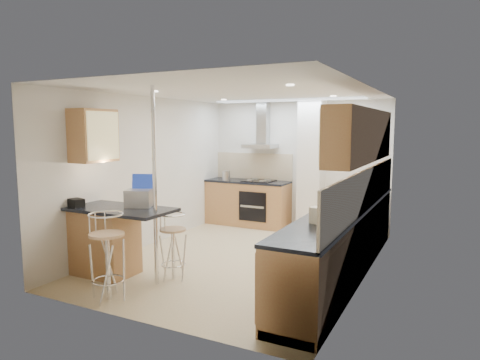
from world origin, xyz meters
The scene contains 16 objects.
ground centered at (0.00, 0.00, 0.00)m, with size 4.80×4.80×0.00m, color #C9AF86.
room_shell centered at (0.32, 0.38, 1.54)m, with size 3.64×4.84×2.51m.
right_counter centered at (1.50, 0.00, 0.46)m, with size 0.63×4.40×0.92m.
back_counter centered at (-0.95, 2.10, 0.46)m, with size 1.70×0.63×0.92m.
peninsula centered at (-1.12, -1.45, 0.48)m, with size 1.47×0.72×0.94m.
microwave centered at (1.49, 0.43, 1.07)m, with size 0.53×0.36×0.30m, color white.
laptop centered at (-0.94, -1.28, 1.05)m, with size 0.33×0.25×0.23m, color #97999E.
bag centered at (-1.67, -1.66, 1.00)m, with size 0.20×0.15×0.11m, color black.
bar_stool_near centered at (-0.72, -2.10, 0.51)m, with size 0.42×0.42×1.03m, color tan, non-canonical shape.
bar_stool_end centered at (-0.45, -1.20, 0.44)m, with size 0.36×0.36×0.89m, color tan, non-canonical shape.
jar_a centered at (1.68, 1.15, 1.01)m, with size 0.12×0.12×0.17m, color white.
jar_b centered at (1.42, 1.01, 0.99)m, with size 0.11×0.11×0.14m, color white.
jar_c centered at (1.44, -0.13, 1.02)m, with size 0.14×0.14×0.19m, color beige.
jar_d centered at (1.68, -0.28, 1.00)m, with size 0.10×0.10×0.15m, color white.
bread_bin centered at (1.54, -1.00, 1.01)m, with size 0.27×0.35×0.18m, color white.
kettle centered at (-1.35, 1.92, 1.02)m, with size 0.16×0.16×0.20m, color #A8ABAC.
Camera 1 is at (2.79, -5.68, 1.99)m, focal length 32.00 mm.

